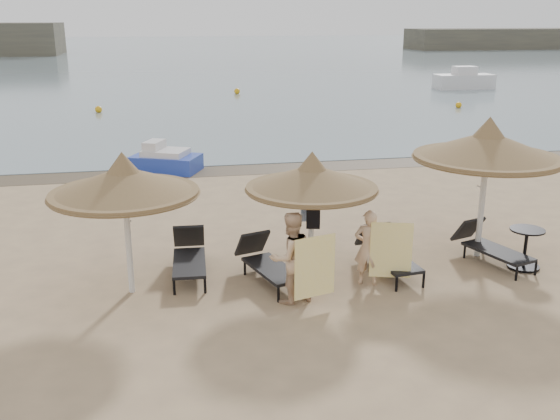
% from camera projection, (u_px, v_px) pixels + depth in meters
% --- Properties ---
extents(ground, '(160.00, 160.00, 0.00)m').
position_uv_depth(ground, '(320.00, 283.00, 11.85)').
color(ground, tan).
rests_on(ground, ground).
extents(sea, '(200.00, 140.00, 0.03)m').
position_uv_depth(sea, '(176.00, 52.00, 86.82)').
color(sea, slate).
rests_on(sea, ground).
extents(wet_sand_strip, '(200.00, 1.60, 0.01)m').
position_uv_depth(wet_sand_strip, '(249.00, 169.00, 20.66)').
color(wet_sand_strip, brown).
rests_on(wet_sand_strip, ground).
extents(palapa_left, '(2.65, 2.65, 2.63)m').
position_uv_depth(palapa_left, '(124.00, 182.00, 10.86)').
color(palapa_left, silver).
rests_on(palapa_left, ground).
extents(palapa_center, '(2.51, 2.51, 2.49)m').
position_uv_depth(palapa_center, '(312.00, 178.00, 11.57)').
color(palapa_center, silver).
rests_on(palapa_center, ground).
extents(palapa_right, '(2.98, 2.98, 2.95)m').
position_uv_depth(palapa_right, '(488.00, 146.00, 12.51)').
color(palapa_right, silver).
rests_on(palapa_right, ground).
extents(lounger_far_left, '(0.72, 1.89, 0.83)m').
position_uv_depth(lounger_far_left, '(189.00, 255.00, 12.23)').
color(lounger_far_left, black).
rests_on(lounger_far_left, ground).
extents(lounger_near_left, '(1.13, 1.94, 0.82)m').
position_uv_depth(lounger_near_left, '(267.00, 261.00, 11.91)').
color(lounger_near_left, black).
rests_on(lounger_near_left, ground).
extents(lounger_near_right, '(0.83, 1.92, 0.83)m').
position_uv_depth(lounger_near_right, '(386.00, 252.00, 12.37)').
color(lounger_near_right, black).
rests_on(lounger_near_right, ground).
extents(lounger_far_right, '(1.13, 1.89, 0.80)m').
position_uv_depth(lounger_far_right, '(489.00, 245.00, 12.79)').
color(lounger_far_right, black).
rests_on(lounger_far_right, ground).
extents(side_table, '(0.68, 0.68, 0.82)m').
position_uv_depth(side_table, '(525.00, 250.00, 12.48)').
color(side_table, black).
rests_on(side_table, ground).
extents(person_left, '(1.02, 0.82, 1.92)m').
position_uv_depth(person_left, '(291.00, 250.00, 10.83)').
color(person_left, '#DCB38C').
rests_on(person_left, ground).
extents(person_right, '(0.90, 0.73, 1.69)m').
position_uv_depth(person_right, '(369.00, 242.00, 11.58)').
color(person_right, '#DCB38C').
rests_on(person_right, ground).
extents(towel_left, '(0.77, 0.24, 1.11)m').
position_uv_depth(towel_left, '(315.00, 267.00, 10.63)').
color(towel_left, yellow).
rests_on(towel_left, ground).
extents(towel_right, '(0.74, 0.24, 1.08)m').
position_uv_depth(towel_right, '(391.00, 250.00, 11.44)').
color(towel_right, yellow).
rests_on(towel_right, ground).
extents(bag_patterned, '(0.31, 0.12, 0.39)m').
position_uv_depth(bag_patterned, '(309.00, 211.00, 11.94)').
color(bag_patterned, silver).
rests_on(bag_patterned, ground).
extents(bag_dark, '(0.27, 0.15, 0.36)m').
position_uv_depth(bag_dark, '(313.00, 219.00, 11.64)').
color(bag_dark, black).
rests_on(bag_dark, ground).
extents(pedal_boat, '(2.45, 2.03, 0.99)m').
position_uv_depth(pedal_boat, '(165.00, 160.00, 20.28)').
color(pedal_boat, '#223CAE').
rests_on(pedal_boat, ground).
extents(buoy_left, '(0.36, 0.36, 0.36)m').
position_uv_depth(buoy_left, '(99.00, 109.00, 32.55)').
color(buoy_left, orange).
rests_on(buoy_left, ground).
extents(buoy_mid, '(0.38, 0.38, 0.38)m').
position_uv_depth(buoy_mid, '(237.00, 91.00, 40.37)').
color(buoy_mid, orange).
rests_on(buoy_mid, ground).
extents(buoy_right, '(0.34, 0.34, 0.34)m').
position_uv_depth(buoy_right, '(459.00, 105.00, 34.27)').
color(buoy_right, orange).
rests_on(buoy_right, ground).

